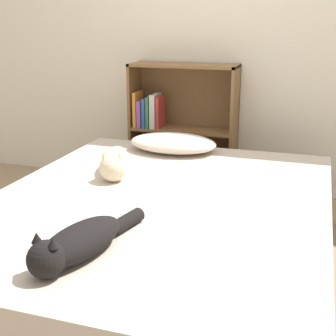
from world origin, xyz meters
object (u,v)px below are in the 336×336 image
object	(u,v)px
bookshelf	(180,125)
pillow	(173,143)
cat_light	(115,162)
bed	(158,240)
cat_dark	(77,243)

from	to	relation	value
bookshelf	pillow	bearing A→B (deg)	-78.10
cat_light	bookshelf	size ratio (longest dim) A/B	0.59
bed	cat_light	bearing A→B (deg)	141.63
cat_dark	bookshelf	world-z (taller)	bookshelf
bed	cat_dark	world-z (taller)	cat_dark
bed	pillow	size ratio (longest dim) A/B	3.61
cat_light	pillow	bearing A→B (deg)	143.39
cat_light	bed	bearing A→B (deg)	32.44
cat_dark	pillow	bearing A→B (deg)	-162.83
pillow	cat_light	bearing A→B (deg)	-107.42
bookshelf	cat_dark	bearing A→B (deg)	-83.90
bed	pillow	world-z (taller)	pillow
bed	cat_dark	distance (m)	0.69
bed	cat_dark	size ratio (longest dim) A/B	3.45
cat_dark	cat_light	bearing A→B (deg)	-150.56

